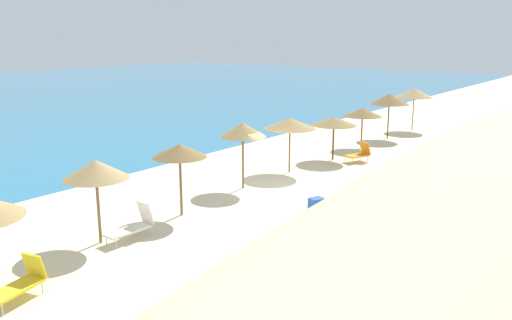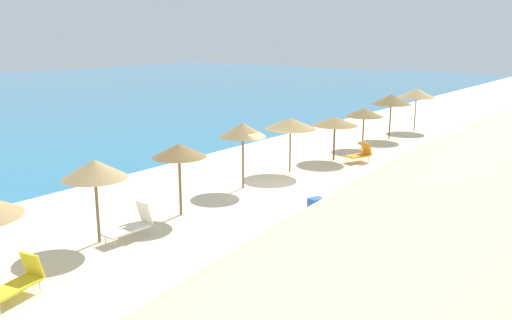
{
  "view_description": "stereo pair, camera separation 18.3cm",
  "coord_description": "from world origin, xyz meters",
  "px_view_note": "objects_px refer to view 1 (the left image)",
  "views": [
    {
      "loc": [
        -18.15,
        -12.54,
        6.48
      ],
      "look_at": [
        -0.68,
        0.72,
        1.3
      ],
      "focal_mm": 36.87,
      "sensor_mm": 36.0,
      "label": 1
    },
    {
      "loc": [
        -18.04,
        -12.69,
        6.48
      ],
      "look_at": [
        -0.68,
        0.72,
        1.3
      ],
      "focal_mm": 36.87,
      "sensor_mm": 36.0,
      "label": 2
    }
  ],
  "objects_px": {
    "beach_umbrella_4": "(243,130)",
    "lounge_chair_1": "(133,225)",
    "beach_umbrella_8": "(390,99)",
    "cooler_box": "(316,203)",
    "beach_umbrella_6": "(334,121)",
    "beach_umbrella_3": "(180,151)",
    "lounge_chair_0": "(359,153)",
    "beach_umbrella_7": "(363,112)",
    "beach_umbrella_5": "(290,123)",
    "beach_umbrella_2": "(96,169)",
    "beach_umbrella_9": "(414,93)",
    "lounge_chair_2": "(20,282)"
  },
  "relations": [
    {
      "from": "lounge_chair_2",
      "to": "cooler_box",
      "type": "xyz_separation_m",
      "value": [
        10.64,
        -2.3,
        -0.23
      ]
    },
    {
      "from": "lounge_chair_0",
      "to": "beach_umbrella_7",
      "type": "bearing_deg",
      "value": -41.65
    },
    {
      "from": "beach_umbrella_3",
      "to": "lounge_chair_1",
      "type": "xyz_separation_m",
      "value": [
        -2.6,
        -0.4,
        -1.98
      ]
    },
    {
      "from": "beach_umbrella_3",
      "to": "lounge_chair_2",
      "type": "xyz_separation_m",
      "value": [
        -7.01,
        -1.34,
        -1.99
      ]
    },
    {
      "from": "beach_umbrella_9",
      "to": "beach_umbrella_2",
      "type": "bearing_deg",
      "value": 179.57
    },
    {
      "from": "beach_umbrella_6",
      "to": "lounge_chair_2",
      "type": "distance_m",
      "value": 18.47
    },
    {
      "from": "beach_umbrella_8",
      "to": "cooler_box",
      "type": "xyz_separation_m",
      "value": [
        -15.16,
        -3.7,
        -2.34
      ]
    },
    {
      "from": "beach_umbrella_4",
      "to": "beach_umbrella_6",
      "type": "xyz_separation_m",
      "value": [
        7.18,
        -0.45,
        -0.49
      ]
    },
    {
      "from": "beach_umbrella_8",
      "to": "lounge_chair_0",
      "type": "xyz_separation_m",
      "value": [
        -7.02,
        -1.47,
        -2.11
      ]
    },
    {
      "from": "lounge_chair_1",
      "to": "beach_umbrella_8",
      "type": "bearing_deg",
      "value": -86.32
    },
    {
      "from": "beach_umbrella_9",
      "to": "lounge_chair_1",
      "type": "bearing_deg",
      "value": -179.2
    },
    {
      "from": "beach_umbrella_4",
      "to": "lounge_chair_1",
      "type": "bearing_deg",
      "value": -173.3
    },
    {
      "from": "beach_umbrella_6",
      "to": "beach_umbrella_7",
      "type": "bearing_deg",
      "value": 2.58
    },
    {
      "from": "beach_umbrella_3",
      "to": "beach_umbrella_9",
      "type": "height_order",
      "value": "beach_umbrella_9"
    },
    {
      "from": "beach_umbrella_5",
      "to": "beach_umbrella_7",
      "type": "xyz_separation_m",
      "value": [
        7.37,
        -0.22,
        -0.27
      ]
    },
    {
      "from": "beach_umbrella_4",
      "to": "lounge_chair_2",
      "type": "relative_size",
      "value": 1.78
    },
    {
      "from": "lounge_chair_0",
      "to": "lounge_chair_1",
      "type": "bearing_deg",
      "value": 109.74
    },
    {
      "from": "beach_umbrella_7",
      "to": "lounge_chair_0",
      "type": "distance_m",
      "value": 4.02
    },
    {
      "from": "cooler_box",
      "to": "lounge_chair_2",
      "type": "bearing_deg",
      "value": 167.82
    },
    {
      "from": "beach_umbrella_8",
      "to": "beach_umbrella_9",
      "type": "distance_m",
      "value": 4.0
    },
    {
      "from": "lounge_chair_0",
      "to": "cooler_box",
      "type": "xyz_separation_m",
      "value": [
        -8.14,
        -2.23,
        -0.23
      ]
    },
    {
      "from": "beach_umbrella_8",
      "to": "cooler_box",
      "type": "height_order",
      "value": "beach_umbrella_8"
    },
    {
      "from": "lounge_chair_0",
      "to": "lounge_chair_2",
      "type": "height_order",
      "value": "lounge_chair_2"
    },
    {
      "from": "beach_umbrella_2",
      "to": "lounge_chair_1",
      "type": "relative_size",
      "value": 1.63
    },
    {
      "from": "beach_umbrella_7",
      "to": "lounge_chair_2",
      "type": "relative_size",
      "value": 1.47
    },
    {
      "from": "beach_umbrella_3",
      "to": "beach_umbrella_4",
      "type": "relative_size",
      "value": 0.93
    },
    {
      "from": "beach_umbrella_8",
      "to": "lounge_chair_0",
      "type": "relative_size",
      "value": 1.98
    },
    {
      "from": "cooler_box",
      "to": "beach_umbrella_7",
      "type": "bearing_deg",
      "value": 18.13
    },
    {
      "from": "beach_umbrella_6",
      "to": "lounge_chair_0",
      "type": "height_order",
      "value": "beach_umbrella_6"
    },
    {
      "from": "beach_umbrella_5",
      "to": "lounge_chair_0",
      "type": "bearing_deg",
      "value": -23.28
    },
    {
      "from": "beach_umbrella_7",
      "to": "beach_umbrella_8",
      "type": "relative_size",
      "value": 0.83
    },
    {
      "from": "beach_umbrella_5",
      "to": "lounge_chair_0",
      "type": "xyz_separation_m",
      "value": [
        4.05,
        -1.74,
        -1.95
      ]
    },
    {
      "from": "beach_umbrella_4",
      "to": "beach_umbrella_8",
      "type": "xyz_separation_m",
      "value": [
        14.63,
        -0.33,
        -0.02
      ]
    },
    {
      "from": "beach_umbrella_9",
      "to": "cooler_box",
      "type": "xyz_separation_m",
      "value": [
        -19.16,
        -3.59,
        -2.41
      ]
    },
    {
      "from": "beach_umbrella_2",
      "to": "beach_umbrella_5",
      "type": "xyz_separation_m",
      "value": [
        11.21,
        0.19,
        -0.03
      ]
    },
    {
      "from": "beach_umbrella_4",
      "to": "beach_umbrella_6",
      "type": "height_order",
      "value": "beach_umbrella_4"
    },
    {
      "from": "beach_umbrella_7",
      "to": "beach_umbrella_9",
      "type": "distance_m",
      "value": 7.71
    },
    {
      "from": "beach_umbrella_6",
      "to": "cooler_box",
      "type": "height_order",
      "value": "beach_umbrella_6"
    },
    {
      "from": "lounge_chair_0",
      "to": "lounge_chair_1",
      "type": "distance_m",
      "value": 14.4
    },
    {
      "from": "beach_umbrella_5",
      "to": "beach_umbrella_8",
      "type": "relative_size",
      "value": 0.92
    },
    {
      "from": "lounge_chair_1",
      "to": "beach_umbrella_5",
      "type": "bearing_deg",
      "value": -83.46
    },
    {
      "from": "beach_umbrella_8",
      "to": "beach_umbrella_3",
      "type": "bearing_deg",
      "value": -179.79
    },
    {
      "from": "beach_umbrella_4",
      "to": "lounge_chair_2",
      "type": "height_order",
      "value": "beach_umbrella_4"
    },
    {
      "from": "beach_umbrella_7",
      "to": "lounge_chair_1",
      "type": "relative_size",
      "value": 1.42
    },
    {
      "from": "beach_umbrella_4",
      "to": "beach_umbrella_5",
      "type": "relative_size",
      "value": 1.08
    },
    {
      "from": "beach_umbrella_8",
      "to": "lounge_chair_1",
      "type": "relative_size",
      "value": 1.72
    },
    {
      "from": "beach_umbrella_6",
      "to": "beach_umbrella_8",
      "type": "relative_size",
      "value": 0.85
    },
    {
      "from": "beach_umbrella_3",
      "to": "lounge_chair_1",
      "type": "distance_m",
      "value": 3.29
    },
    {
      "from": "beach_umbrella_6",
      "to": "beach_umbrella_8",
      "type": "xyz_separation_m",
      "value": [
        7.45,
        0.12,
        0.47
      ]
    },
    {
      "from": "beach_umbrella_4",
      "to": "lounge_chair_0",
      "type": "height_order",
      "value": "beach_umbrella_4"
    }
  ]
}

